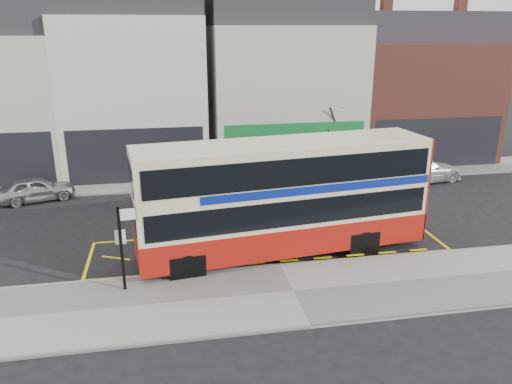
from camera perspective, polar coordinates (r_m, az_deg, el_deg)
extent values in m
plane|color=black|center=(18.84, 2.53, -8.21)|extent=(120.00, 120.00, 0.00)
cube|color=gray|center=(16.84, 4.29, -11.41)|extent=(40.00, 4.00, 0.15)
cube|color=gray|center=(18.48, 2.79, -8.51)|extent=(40.00, 0.15, 0.15)
cube|color=gray|center=(28.91, -2.30, 1.55)|extent=(50.00, 3.00, 0.15)
cube|color=silver|center=(31.70, -13.53, 10.74)|extent=(8.00, 8.00, 9.00)
cube|color=#28262B|center=(31.50, -14.30, 20.51)|extent=(8.00, 7.20, 1.80)
cube|color=black|center=(28.32, -13.45, 3.90)|extent=(7.36, 0.06, 3.20)
cube|color=black|center=(28.39, -13.42, 3.52)|extent=(5.60, 0.04, 2.00)
cube|color=#BBB8A9|center=(32.53, 2.81, 10.95)|extent=(9.00, 8.00, 8.50)
cube|color=#28262B|center=(32.28, 2.96, 20.06)|extent=(9.00, 7.20, 1.80)
cube|color=#136E2E|center=(29.21, 4.50, 4.78)|extent=(8.28, 0.06, 3.20)
cube|color=black|center=(29.27, 4.48, 4.41)|extent=(6.30, 0.04, 2.00)
cube|color=brown|center=(35.72, 17.23, 10.02)|extent=(9.00, 8.00, 7.50)
cube|color=#28262B|center=(35.41, 17.96, 17.47)|extent=(9.00, 7.20, 1.80)
cube|color=brown|center=(33.36, 14.67, 19.99)|extent=(0.60, 0.60, 1.20)
cube|color=brown|center=(35.67, 22.34, 19.12)|extent=(0.60, 0.60, 1.20)
cube|color=black|center=(32.65, 20.02, 5.17)|extent=(8.28, 0.06, 3.20)
cube|color=black|center=(32.71, 19.97, 4.84)|extent=(6.30, 0.04, 2.00)
cube|color=beige|center=(18.84, 3.12, -0.35)|extent=(11.28, 3.86, 4.07)
cube|color=#97130C|center=(19.37, 3.04, -4.51)|extent=(11.32, 3.91, 1.11)
cube|color=#97130C|center=(21.33, 17.11, 1.09)|extent=(0.38, 2.54, 4.07)
cube|color=black|center=(18.93, 3.10, -1.14)|extent=(10.85, 3.87, 0.95)
cube|color=black|center=(18.49, 3.18, 3.27)|extent=(10.85, 3.87, 1.00)
cube|color=navy|center=(19.04, 5.98, 1.45)|extent=(9.09, 3.64, 0.30)
cube|color=black|center=(17.95, -13.65, -3.63)|extent=(0.35, 2.30, 1.61)
cube|color=black|center=(17.39, -14.08, 1.76)|extent=(0.35, 2.30, 1.00)
cube|color=black|center=(17.63, -13.84, -0.74)|extent=(0.27, 1.75, 0.35)
cube|color=beige|center=(18.31, 3.22, 5.54)|extent=(11.26, 3.76, 0.12)
cylinder|color=black|center=(17.62, -7.82, -8.53)|extent=(1.03, 0.40, 1.00)
cylinder|color=black|center=(19.65, -8.98, -5.64)|extent=(1.03, 0.40, 1.00)
cylinder|color=black|center=(19.75, 12.18, -5.72)|extent=(1.03, 0.40, 1.00)
cylinder|color=black|center=(21.58, 9.25, -3.42)|extent=(1.03, 0.40, 1.00)
cube|color=black|center=(16.78, -15.13, -6.28)|extent=(0.11, 0.11, 2.91)
cube|color=white|center=(16.34, -14.45, -2.47)|extent=(0.53, 0.09, 0.43)
cube|color=white|center=(16.68, -15.25, -4.98)|extent=(0.34, 0.06, 0.49)
imported|color=#A0A1A5|center=(27.55, -23.85, 0.31)|extent=(3.98, 2.51, 1.26)
imported|color=#3F4146|center=(27.20, -2.33, 1.82)|extent=(4.44, 2.63, 1.38)
imported|color=silver|center=(29.91, 18.30, 2.46)|extent=(5.16, 2.83, 1.42)
cylinder|color=#332417|center=(30.53, 8.07, 4.01)|extent=(0.24, 0.24, 1.92)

